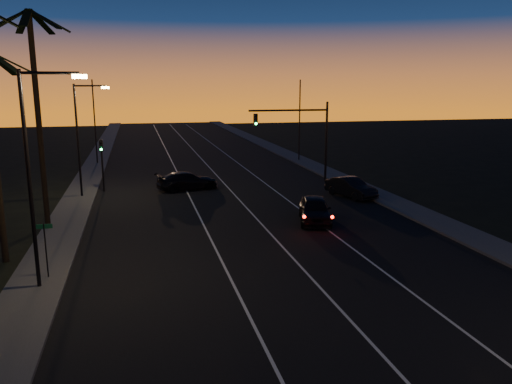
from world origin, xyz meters
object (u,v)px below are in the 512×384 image
object	(u,v)px
signal_mast	(301,128)
right_car	(351,187)
cross_car	(187,181)
lead_car	(315,209)

from	to	relation	value
signal_mast	right_car	distance (m)	7.95
signal_mast	cross_car	bearing A→B (deg)	-174.74
cross_car	signal_mast	bearing A→B (deg)	5.26
signal_mast	cross_car	distance (m)	10.82
cross_car	right_car	bearing A→B (deg)	-25.60
lead_car	right_car	xyz separation A→B (m)	(5.12, 6.06, -0.05)
signal_mast	lead_car	xyz separation A→B (m)	(-3.26, -12.67, -3.98)
cross_car	lead_car	bearing A→B (deg)	-60.18
signal_mast	right_car	xyz separation A→B (m)	(1.86, -6.60, -4.03)
right_car	cross_car	size ratio (longest dim) A/B	0.89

